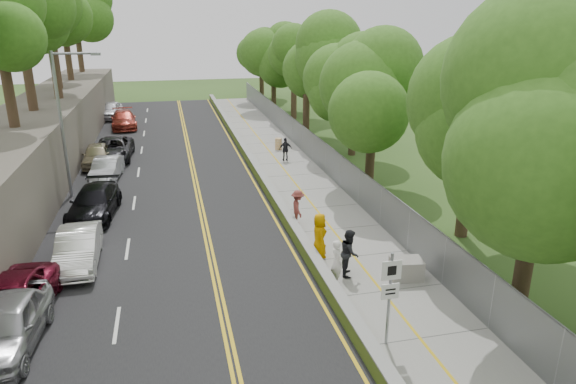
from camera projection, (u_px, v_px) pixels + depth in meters
name	position (u px, v px, depth m)	size (l,w,h in m)	color
ground	(325.00, 300.00, 18.51)	(140.00, 140.00, 0.00)	#33511E
road	(167.00, 184.00, 31.15)	(11.20, 66.00, 0.04)	black
sidewalk	(294.00, 175.00, 32.86)	(4.20, 66.00, 0.05)	gray
jersey_barrier	(259.00, 174.00, 32.28)	(0.42, 66.00, 0.60)	#A9EF3B
rock_embankment	(17.00, 161.00, 28.75)	(5.00, 66.00, 4.00)	#595147
chainlink_fence	(326.00, 159.00, 33.00)	(0.04, 66.00, 2.00)	slate
trees_fenceside	(365.00, 62.00, 31.56)	(7.00, 66.00, 14.00)	#427A22
streetlight	(65.00, 115.00, 27.63)	(2.52, 0.22, 8.00)	gray
signpost	(390.00, 289.00, 15.32)	(0.62, 0.09, 3.10)	gray
construction_barrel	(278.00, 144.00, 39.11)	(0.52, 0.52, 0.85)	#CF7201
concrete_block	(406.00, 269.00, 19.81)	(1.19, 0.89, 0.79)	gray
car_0	(7.00, 325.00, 15.53)	(1.84, 4.57, 1.56)	#A0A0A3
car_1	(78.00, 248.00, 20.83)	(1.53, 4.40, 1.45)	white
car_2	(9.00, 303.00, 16.91)	(2.33, 5.05, 1.40)	#5D0C1D
car_3	(94.00, 203.00, 25.89)	(2.07, 5.10, 1.48)	black
car_4	(97.00, 155.00, 34.79)	(1.73, 4.31, 1.47)	tan
car_5	(107.00, 169.00, 31.73)	(1.45, 4.17, 1.37)	silver
car_6	(113.00, 149.00, 36.32)	(2.49, 5.41, 1.50)	black
car_7	(124.00, 120.00, 46.54)	(2.15, 5.29, 1.54)	maroon
car_8	(110.00, 110.00, 50.97)	(1.91, 4.76, 1.62)	white
painter_0	(319.00, 236.00, 21.42)	(0.94, 0.61, 1.93)	#C27F00
painter_1	(337.00, 262.00, 19.29)	(0.65, 0.42, 1.77)	white
painter_2	(350.00, 252.00, 19.94)	(0.91, 0.71, 1.88)	black
painter_3	(298.00, 208.00, 24.81)	(1.12, 0.65, 1.74)	brown
person_far	(286.00, 149.00, 35.91)	(0.95, 0.40, 1.62)	black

